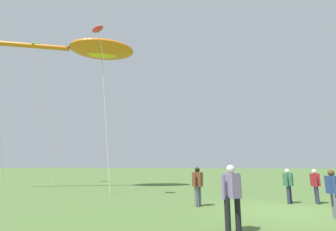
# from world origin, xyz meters

# --- Properties ---
(ground_plane) EXTENTS (300.00, 300.00, 0.00)m
(ground_plane) POSITION_xyz_m (0.00, 0.00, 0.00)
(ground_plane) COLOR #4C6B33
(big_show_kite) EXTENTS (7.30, 11.59, 10.49)m
(big_show_kite) POSITION_xyz_m (4.68, 11.42, 10.00)
(big_show_kite) COLOR orange
(big_show_kite) RESTS_ON ground
(person_photographer) EXTENTS (0.49, 0.36, 1.37)m
(person_photographer) POSITION_xyz_m (2.01, -1.40, 0.79)
(person_photographer) COLOR #282D42
(person_photographer) RESTS_ON ground
(person_grey_haired_man) EXTENTS (0.47, 0.40, 1.39)m
(person_grey_haired_man) POSITION_xyz_m (1.73, -0.33, 0.80)
(person_grey_haired_man) COLOR #282D42
(person_grey_haired_man) RESTS_ON ground
(person_tall_center) EXTENTS (0.45, 0.44, 1.54)m
(person_tall_center) POSITION_xyz_m (-3.65, 1.57, 0.89)
(person_tall_center) COLOR black
(person_tall_center) RESTS_ON ground
(person_redhead_woman) EXTENTS (0.51, 0.36, 1.40)m
(person_redhead_woman) POSITION_xyz_m (-1.11, -1.18, 0.81)
(person_redhead_woman) COLOR slate
(person_redhead_woman) RESTS_ON ground
(person_navy_jacket) EXTENTS (0.51, 0.42, 1.46)m
(person_navy_jacket) POSITION_xyz_m (-0.15, 3.10, 0.84)
(person_navy_jacket) COLOR slate
(person_navy_jacket) RESTS_ON ground
(small_kite_streamer_purple) EXTENTS (1.27, 4.04, 12.18)m
(small_kite_streamer_purple) POSITION_xyz_m (5.75, 18.40, 11.95)
(small_kite_streamer_purple) COLOR green
(small_kite_streamer_purple) RESTS_ON ground
(small_kite_delta_white) EXTENTS (1.41, 2.30, 8.62)m
(small_kite_delta_white) POSITION_xyz_m (0.04, 8.17, 8.33)
(small_kite_delta_white) COLOR red
(small_kite_delta_white) RESTS_ON ground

